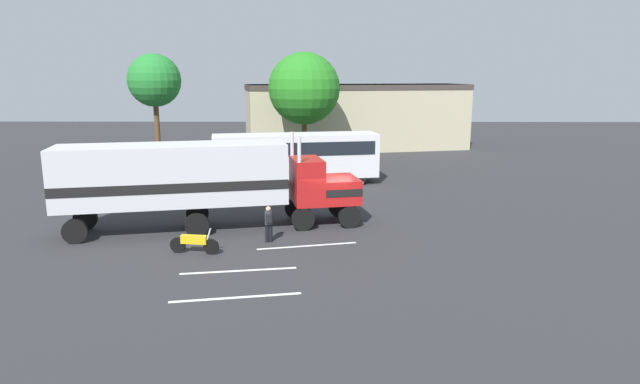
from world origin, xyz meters
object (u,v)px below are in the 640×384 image
at_px(tree_center, 154,81).
at_px(motorcycle, 194,242).
at_px(person_bystander, 269,223).
at_px(parked_bus, 296,154).
at_px(semi_truck, 198,178).
at_px(tree_left, 304,89).
at_px(parked_car, 120,169).

bearing_deg(tree_center, motorcycle, -70.28).
distance_m(person_bystander, parked_bus, 13.25).
xyz_separation_m(semi_truck, tree_left, (4.24, 21.30, 3.61)).
relative_size(parked_bus, parked_car, 2.39).
bearing_deg(parked_bus, parked_car, 174.23).
distance_m(person_bystander, motorcycle, 3.38).
height_order(person_bystander, tree_left, tree_left).
bearing_deg(tree_left, semi_truck, -101.25).
distance_m(person_bystander, parked_car, 18.75).
distance_m(parked_car, tree_left, 16.32).
height_order(semi_truck, tree_center, tree_center).
bearing_deg(person_bystander, parked_bus, 87.79).
bearing_deg(motorcycle, tree_center, 109.72).
relative_size(parked_car, tree_left, 0.52).
bearing_deg(semi_truck, person_bystander, -28.90).
height_order(person_bystander, parked_car, person_bystander).
bearing_deg(motorcycle, tree_left, 81.66).
distance_m(parked_bus, motorcycle, 15.29).
distance_m(semi_truck, tree_center, 23.07).
bearing_deg(person_bystander, motorcycle, -150.95).
bearing_deg(semi_truck, parked_car, 124.01).
xyz_separation_m(person_bystander, parked_car, (-11.96, 14.45, -0.09)).
bearing_deg(parked_car, parked_bus, -5.77).
relative_size(parked_bus, tree_left, 1.23).
relative_size(semi_truck, motorcycle, 6.83).
bearing_deg(tree_center, parked_bus, -38.77).
xyz_separation_m(motorcycle, tree_left, (3.65, 24.87, 5.65)).
relative_size(semi_truck, parked_bus, 1.27).
xyz_separation_m(semi_truck, person_bystander, (3.52, -1.94, -1.63)).
height_order(semi_truck, parked_bus, semi_truck).
bearing_deg(person_bystander, semi_truck, 151.10).
distance_m(semi_truck, motorcycle, 4.16).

